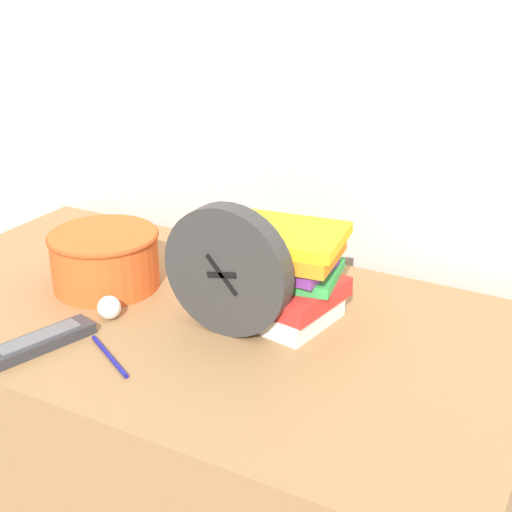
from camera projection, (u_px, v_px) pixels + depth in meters
name	position (u px, v px, depth m)	size (l,w,h in m)	color
wall_back	(291.00, 27.00, 1.50)	(6.00, 0.04, 2.40)	beige
desk	(197.00, 463.00, 1.50)	(1.26, 0.69, 0.72)	olive
desk_clock	(227.00, 271.00, 1.24)	(0.24, 0.04, 0.24)	#333333
book_stack	(284.00, 273.00, 1.31)	(0.24, 0.21, 0.17)	white
basket	(105.00, 257.00, 1.44)	(0.22, 0.22, 0.12)	#E05623
tv_remote	(39.00, 342.00, 1.23)	(0.11, 0.20, 0.02)	#333338
crumpled_paper_ball	(109.00, 308.00, 1.32)	(0.04, 0.04, 0.04)	white
pen	(109.00, 356.00, 1.20)	(0.13, 0.08, 0.01)	navy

